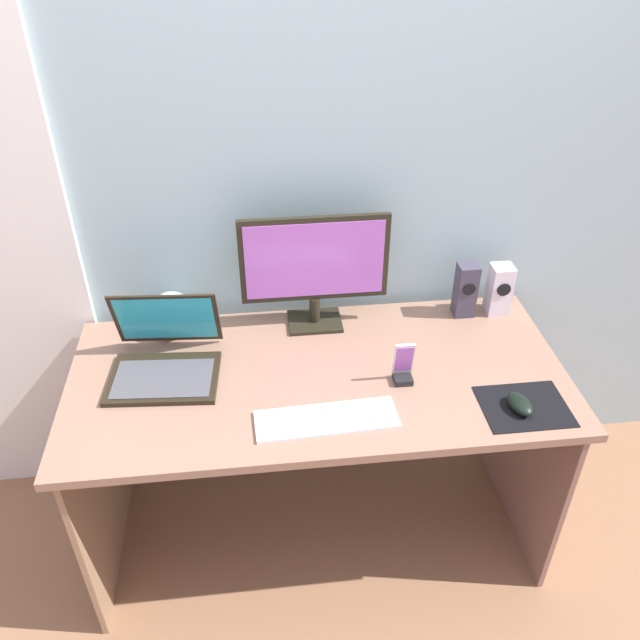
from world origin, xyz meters
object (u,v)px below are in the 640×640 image
(speaker_near_monitor, at_px, (465,290))
(laptop, at_px, (165,358))
(speaker_right, at_px, (499,289))
(monitor, at_px, (315,267))
(phone_in_dock, at_px, (403,368))
(fishbowl, at_px, (172,314))
(keyboard_external, at_px, (328,419))
(mouse, at_px, (520,404))

(speaker_near_monitor, distance_m, laptop, 1.02)
(laptop, bearing_deg, speaker_near_monitor, 11.09)
(speaker_right, height_order, laptop, laptop)
(monitor, height_order, phone_in_dock, monitor)
(speaker_right, height_order, fishbowl, speaker_right)
(speaker_right, distance_m, keyboard_external, 0.81)
(speaker_right, xyz_separation_m, fishbowl, (-1.11, 0.01, -0.02))
(monitor, bearing_deg, speaker_near_monitor, -0.18)
(laptop, bearing_deg, monitor, 22.25)
(monitor, relative_size, laptop, 1.38)
(monitor, relative_size, speaker_right, 2.65)
(monitor, xyz_separation_m, keyboard_external, (-0.02, -0.48, -0.22))
(speaker_near_monitor, xyz_separation_m, mouse, (0.02, -0.49, -0.08))
(speaker_right, relative_size, speaker_near_monitor, 0.94)
(speaker_right, relative_size, fishbowl, 1.20)
(monitor, relative_size, mouse, 4.82)
(speaker_right, height_order, speaker_near_monitor, speaker_near_monitor)
(speaker_right, bearing_deg, speaker_near_monitor, 179.98)
(speaker_right, distance_m, fishbowl, 1.11)
(monitor, height_order, fishbowl, monitor)
(speaker_right, relative_size, mouse, 1.82)
(monitor, height_order, keyboard_external, monitor)
(mouse, bearing_deg, phone_in_dock, 141.28)
(monitor, height_order, mouse, monitor)
(keyboard_external, distance_m, mouse, 0.55)
(keyboard_external, bearing_deg, monitor, 85.51)
(speaker_right, bearing_deg, fishbowl, 179.65)
(keyboard_external, bearing_deg, laptop, 146.55)
(fishbowl, distance_m, phone_in_dock, 0.78)
(laptop, bearing_deg, fishbowl, 86.66)
(speaker_near_monitor, xyz_separation_m, phone_in_dock, (-0.29, -0.33, -0.05))
(speaker_near_monitor, distance_m, mouse, 0.50)
(laptop, xyz_separation_m, mouse, (1.02, -0.30, -0.03))
(speaker_near_monitor, height_order, phone_in_dock, speaker_near_monitor)
(speaker_right, bearing_deg, keyboard_external, -143.92)
(monitor, xyz_separation_m, mouse, (0.54, -0.50, -0.20))
(laptop, relative_size, keyboard_external, 0.87)
(laptop, bearing_deg, keyboard_external, -30.86)
(keyboard_external, bearing_deg, speaker_near_monitor, 39.16)
(keyboard_external, bearing_deg, fishbowl, 130.79)
(speaker_right, xyz_separation_m, keyboard_external, (-0.65, -0.48, -0.09))
(keyboard_external, relative_size, phone_in_dock, 2.89)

